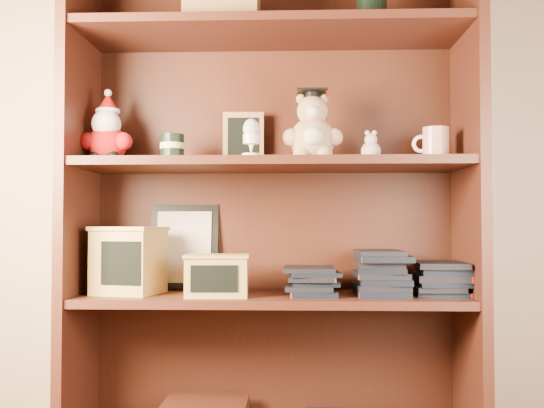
% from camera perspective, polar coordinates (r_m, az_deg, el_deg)
% --- Properties ---
extents(bookcase, '(1.20, 0.35, 1.60)m').
position_cam_1_polar(bookcase, '(1.95, -0.02, -1.26)').
color(bookcase, '#441D13').
rests_on(bookcase, ground).
extents(shelf_lower, '(1.14, 0.33, 0.02)m').
position_cam_1_polar(shelf_lower, '(1.92, 0.00, -8.48)').
color(shelf_lower, '#441D13').
rests_on(shelf_lower, ground).
extents(shelf_upper, '(1.14, 0.33, 0.02)m').
position_cam_1_polar(shelf_upper, '(1.91, 0.00, 3.52)').
color(shelf_upper, '#441D13').
rests_on(shelf_upper, ground).
extents(santa_plush, '(0.16, 0.12, 0.23)m').
position_cam_1_polar(santa_plush, '(2.00, -14.57, 6.10)').
color(santa_plush, '#A50F0F').
rests_on(santa_plush, shelf_upper).
extents(teachers_tin, '(0.07, 0.07, 0.08)m').
position_cam_1_polar(teachers_tin, '(1.95, -8.93, 5.03)').
color(teachers_tin, black).
rests_on(teachers_tin, shelf_upper).
extents(chalkboard_plaque, '(0.13, 0.07, 0.17)m').
position_cam_1_polar(chalkboard_plaque, '(2.04, -2.58, 5.81)').
color(chalkboard_plaque, '#9E7547').
rests_on(chalkboard_plaque, shelf_upper).
extents(egg_cup, '(0.05, 0.05, 0.12)m').
position_cam_1_polar(egg_cup, '(1.85, -1.87, 6.03)').
color(egg_cup, white).
rests_on(egg_cup, shelf_upper).
extents(grad_teddy_bear, '(0.18, 0.15, 0.22)m').
position_cam_1_polar(grad_teddy_bear, '(1.91, 3.65, 6.38)').
color(grad_teddy_bear, tan).
rests_on(grad_teddy_bear, shelf_upper).
extents(pink_figurine, '(0.06, 0.06, 0.09)m').
position_cam_1_polar(pink_figurine, '(1.93, 8.85, 4.92)').
color(pink_figurine, '#D5A8A4').
rests_on(pink_figurine, shelf_upper).
extents(teacher_mug, '(0.11, 0.08, 0.10)m').
position_cam_1_polar(teacher_mug, '(1.96, 14.41, 5.24)').
color(teacher_mug, silver).
rests_on(teacher_mug, shelf_upper).
extents(certificate_frame, '(0.22, 0.06, 0.27)m').
position_cam_1_polar(certificate_frame, '(2.07, -7.87, -3.82)').
color(certificate_frame, black).
rests_on(certificate_frame, shelf_lower).
extents(treats_box, '(0.22, 0.22, 0.20)m').
position_cam_1_polar(treats_box, '(1.97, -12.68, -4.90)').
color(treats_box, tan).
rests_on(treats_box, shelf_lower).
extents(pencils_box, '(0.19, 0.14, 0.12)m').
position_cam_1_polar(pencils_box, '(1.86, -4.96, -6.37)').
color(pencils_box, tan).
rests_on(pencils_box, shelf_lower).
extents(book_stack_left, '(0.14, 0.20, 0.10)m').
position_cam_1_polar(book_stack_left, '(1.91, 3.69, -6.67)').
color(book_stack_left, black).
rests_on(book_stack_left, shelf_lower).
extents(book_stack_mid, '(0.14, 0.20, 0.13)m').
position_cam_1_polar(book_stack_mid, '(1.92, 9.60, -6.14)').
color(book_stack_mid, black).
rests_on(book_stack_mid, shelf_lower).
extents(book_stack_right, '(0.14, 0.20, 0.10)m').
position_cam_1_polar(book_stack_right, '(1.95, 14.91, -6.50)').
color(book_stack_right, black).
rests_on(book_stack_right, shelf_lower).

